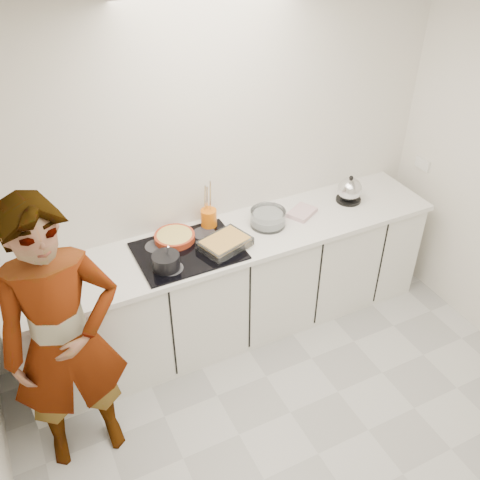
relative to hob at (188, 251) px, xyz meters
name	(u,v)px	position (x,y,z in m)	size (l,w,h in m)	color
floor	(318,454)	(0.35, -1.26, -0.92)	(3.60, 3.20, 0.00)	beige
ceiling	(379,42)	(0.35, -1.26, 1.68)	(3.60, 3.20, 0.00)	white
wall_back	(213,171)	(0.35, 0.34, 0.38)	(3.60, 0.00, 2.60)	white
base_cabinets	(233,287)	(0.35, 0.02, -0.48)	(3.20, 0.58, 0.87)	white
countertop	(232,240)	(0.35, 0.02, -0.03)	(3.24, 0.64, 0.04)	white
hob	(188,251)	(0.00, 0.00, 0.00)	(0.72, 0.54, 0.01)	black
tart_dish	(175,237)	(-0.04, 0.16, 0.03)	(0.35, 0.35, 0.05)	#B0381C
saucepan	(166,262)	(-0.20, -0.12, 0.06)	(0.22, 0.22, 0.18)	black
baking_dish	(225,243)	(0.25, -0.08, 0.04)	(0.39, 0.34, 0.06)	silver
mixing_bowl	(268,218)	(0.66, 0.05, 0.05)	(0.29, 0.29, 0.12)	silver
tea_towel	(302,212)	(0.97, 0.06, 0.01)	(0.22, 0.16, 0.04)	white
kettle	(349,190)	(1.40, 0.07, 0.09)	(0.26, 0.26, 0.23)	black
utensil_crock	(209,219)	(0.25, 0.22, 0.07)	(0.12, 0.12, 0.15)	orange
cook	(64,342)	(-0.95, -0.51, 0.02)	(0.68, 0.45, 1.86)	white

